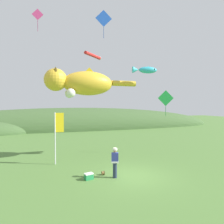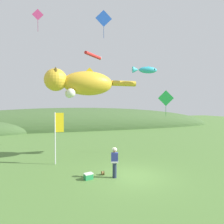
# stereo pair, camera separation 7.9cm
# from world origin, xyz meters

# --- Properties ---
(ground_plane) EXTENTS (120.00, 120.00, 0.00)m
(ground_plane) POSITION_xyz_m (0.00, 0.00, 0.00)
(ground_plane) COLOR #517A38
(distant_hill_ridge) EXTENTS (58.41, 11.63, 7.70)m
(distant_hill_ridge) POSITION_xyz_m (-1.77, 25.89, 0.00)
(distant_hill_ridge) COLOR #426033
(distant_hill_ridge) RESTS_ON ground
(festival_attendant) EXTENTS (0.48, 0.37, 1.77)m
(festival_attendant) POSITION_xyz_m (-1.08, 0.04, 0.95)
(festival_attendant) COLOR #232D47
(festival_attendant) RESTS_ON ground
(kite_spool) EXTENTS (0.16, 0.25, 0.25)m
(kite_spool) POSITION_xyz_m (-1.63, 0.70, 0.12)
(kite_spool) COLOR olive
(kite_spool) RESTS_ON ground
(picnic_cooler) EXTENTS (0.56, 0.45, 0.36)m
(picnic_cooler) POSITION_xyz_m (-2.60, 0.23, 0.18)
(picnic_cooler) COLOR #268C4C
(picnic_cooler) RESTS_ON ground
(festival_banner_pole) EXTENTS (0.66, 0.08, 3.78)m
(festival_banner_pole) POSITION_xyz_m (-4.18, 3.89, 2.47)
(festival_banner_pole) COLOR silver
(festival_banner_pole) RESTS_ON ground
(kite_giant_cat) EXTENTS (7.57, 2.15, 2.30)m
(kite_giant_cat) POSITION_xyz_m (-2.27, 5.04, 6.04)
(kite_giant_cat) COLOR gold
(kite_fish_windsock) EXTENTS (2.15, 0.91, 0.64)m
(kite_fish_windsock) POSITION_xyz_m (2.94, 4.11, 7.23)
(kite_fish_windsock) COLOR #33B2CC
(kite_tube_streamer) EXTENTS (2.43, 2.45, 0.44)m
(kite_tube_streamer) POSITION_xyz_m (0.14, 11.59, 9.98)
(kite_tube_streamer) COLOR red
(kite_diamond_pink) EXTENTS (0.89, 0.15, 1.80)m
(kite_diamond_pink) POSITION_xyz_m (-5.54, 6.25, 11.52)
(kite_diamond_pink) COLOR #E53F8C
(kite_diamond_blue) EXTENTS (1.33, 0.22, 2.24)m
(kite_diamond_blue) POSITION_xyz_m (-0.48, 4.71, 11.25)
(kite_diamond_blue) COLOR blue
(kite_diamond_green) EXTENTS (1.32, 0.45, 2.29)m
(kite_diamond_green) POSITION_xyz_m (5.06, 4.30, 4.89)
(kite_diamond_green) COLOR green
(kite_diamond_gold) EXTENTS (1.17, 0.04, 2.07)m
(kite_diamond_gold) POSITION_xyz_m (-0.72, 9.42, 7.58)
(kite_diamond_gold) COLOR yellow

